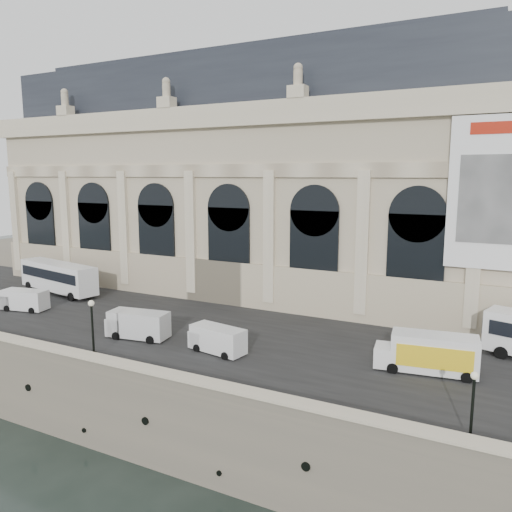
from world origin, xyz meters
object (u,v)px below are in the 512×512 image
(lamp_left, at_px, (93,329))
(lamp_right, at_px, (472,409))
(van_a, at_px, (22,300))
(van_c, at_px, (215,339))
(box_truck, at_px, (428,353))
(bus_left, at_px, (58,276))
(van_b, at_px, (136,324))

(lamp_left, xyz_separation_m, lamp_right, (28.02, -0.35, -0.27))
(van_a, height_order, van_c, van_a)
(box_truck, relative_size, lamp_left, 1.59)
(bus_left, bearing_deg, lamp_left, -35.30)
(bus_left, xyz_separation_m, van_c, (28.26, -8.78, -1.01))
(van_b, distance_m, box_truck, 24.88)
(van_a, bearing_deg, lamp_right, -9.14)
(box_truck, height_order, lamp_right, lamp_right)
(bus_left, distance_m, van_c, 29.61)
(box_truck, bearing_deg, lamp_left, -159.45)
(van_b, relative_size, lamp_left, 1.23)
(van_c, relative_size, lamp_right, 1.24)
(box_truck, relative_size, lamp_right, 1.80)
(bus_left, relative_size, lamp_left, 2.78)
(van_c, xyz_separation_m, box_truck, (16.32, 3.59, 0.35))
(van_b, bearing_deg, bus_left, 155.75)
(van_c, bearing_deg, lamp_left, -145.42)
(box_truck, bearing_deg, van_c, -167.59)
(box_truck, xyz_separation_m, lamp_right, (3.66, -9.48, 0.61))
(van_a, xyz_separation_m, lamp_left, (17.41, -6.96, 1.20))
(bus_left, height_order, lamp_left, lamp_left)
(lamp_right, bearing_deg, van_b, 168.66)
(van_c, height_order, box_truck, box_truck)
(bus_left, distance_m, lamp_right, 50.42)
(lamp_left, bearing_deg, van_a, 158.21)
(lamp_right, bearing_deg, lamp_left, 179.29)
(van_c, relative_size, lamp_left, 1.10)
(van_b, relative_size, van_c, 1.12)
(van_c, xyz_separation_m, lamp_right, (19.98, -5.89, 0.96))
(van_c, relative_size, box_truck, 0.69)
(van_c, distance_m, lamp_left, 9.84)
(van_b, distance_m, lamp_right, 28.82)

